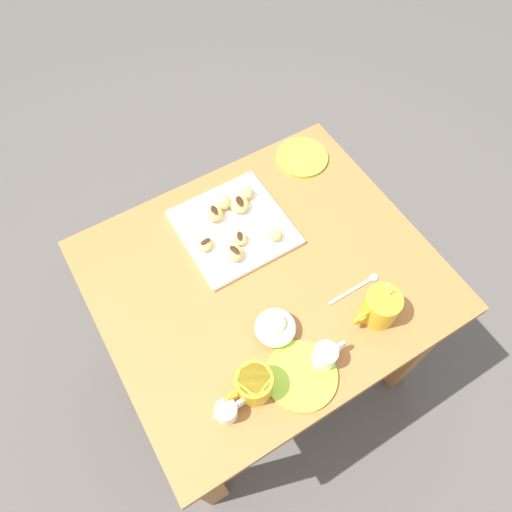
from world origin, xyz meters
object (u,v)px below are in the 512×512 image
object	(u,v)px
ice_cream_bowl	(275,327)
beignet_5	(235,253)
beignet_3	(247,193)
pastry_plate_square	(235,227)
coffee_mug_mustard_right	(253,384)
dining_table	(264,295)
beignet_6	(223,202)
beignet_4	(275,235)
saucer_lime_left	(302,157)
saucer_lime_right	(301,376)
beignet_0	(215,214)
beignet_2	(206,245)
beignet_7	(240,205)
coffee_mug_mustard_left	(380,307)
chocolate_sauce_pitcher	(227,411)
cream_pitcher_white	(325,355)
beignet_1	(240,239)

from	to	relation	value
ice_cream_bowl	beignet_5	world-z (taller)	ice_cream_bowl
beignet_3	pastry_plate_square	bearing A→B (deg)	41.68
coffee_mug_mustard_right	beignet_3	xyz separation A→B (m)	(-0.28, -0.50, -0.01)
dining_table	beignet_6	bearing A→B (deg)	-92.18
beignet_3	beignet_4	size ratio (longest dim) A/B	1.13
saucer_lime_left	saucer_lime_right	distance (m)	0.71
beignet_0	beignet_5	distance (m)	0.14
dining_table	beignet_5	world-z (taller)	beignet_5
beignet_2	beignet_7	xyz separation A→B (m)	(-0.15, -0.07, 0.00)
saucer_lime_right	beignet_3	distance (m)	0.56
beignet_7	ice_cream_bowl	bearing A→B (deg)	73.16
coffee_mug_mustard_left	pastry_plate_square	bearing A→B (deg)	-67.01
pastry_plate_square	saucer_lime_left	world-z (taller)	pastry_plate_square
beignet_4	beignet_5	bearing A→B (deg)	-2.07
chocolate_sauce_pitcher	saucer_lime_left	distance (m)	0.82
ice_cream_bowl	beignet_5	distance (m)	0.24
coffee_mug_mustard_left	beignet_3	distance (m)	0.51
coffee_mug_mustard_left	cream_pitcher_white	xyz separation A→B (m)	(0.19, 0.03, -0.01)
beignet_4	coffee_mug_mustard_right	bearing A→B (deg)	50.71
coffee_mug_mustard_left	beignet_3	size ratio (longest dim) A/B	3.16
ice_cream_bowl	beignet_7	size ratio (longest dim) A/B	1.89
beignet_7	beignet_3	bearing A→B (deg)	-144.84
beignet_5	beignet_1	bearing A→B (deg)	-135.97
dining_table	beignet_1	world-z (taller)	beignet_1
beignet_1	beignet_6	world-z (taller)	beignet_6
beignet_1	saucer_lime_left	bearing A→B (deg)	-151.93
chocolate_sauce_pitcher	beignet_0	distance (m)	0.55
coffee_mug_mustard_left	ice_cream_bowl	xyz separation A→B (m)	(0.25, -0.10, -0.02)
beignet_1	pastry_plate_square	bearing A→B (deg)	-106.25
saucer_lime_right	ice_cream_bowl	bearing A→B (deg)	-93.12
ice_cream_bowl	beignet_3	size ratio (longest dim) A/B	2.28
cream_pitcher_white	beignet_2	distance (m)	0.45
cream_pitcher_white	beignet_3	xyz separation A→B (m)	(-0.09, -0.53, -0.01)
pastry_plate_square	saucer_lime_right	xyz separation A→B (m)	(0.08, 0.46, -0.00)
beignet_1	beignet_2	bearing A→B (deg)	-20.05
saucer_lime_left	beignet_5	xyz separation A→B (m)	(0.37, 0.21, 0.03)
coffee_mug_mustard_right	saucer_lime_left	xyz separation A→B (m)	(-0.51, -0.55, -0.04)
coffee_mug_mustard_right	beignet_3	distance (m)	0.57
dining_table	beignet_6	xyz separation A→B (m)	(-0.01, -0.25, 0.17)
pastry_plate_square	beignet_5	xyz separation A→B (m)	(0.05, 0.09, 0.03)
cream_pitcher_white	chocolate_sauce_pitcher	xyz separation A→B (m)	(0.27, -0.01, -0.01)
cream_pitcher_white	ice_cream_bowl	distance (m)	0.14
saucer_lime_right	cream_pitcher_white	bearing A→B (deg)	-176.54
beignet_3	beignet_6	bearing A→B (deg)	-2.91
cream_pitcher_white	beignet_4	bearing A→B (deg)	-103.14
ice_cream_bowl	saucer_lime_right	bearing A→B (deg)	86.88
saucer_lime_right	beignet_0	world-z (taller)	beignet_0
beignet_1	beignet_3	distance (m)	0.16
coffee_mug_mustard_right	beignet_0	bearing A→B (deg)	-108.24
dining_table	beignet_1	xyz separation A→B (m)	(0.01, -0.12, 0.17)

